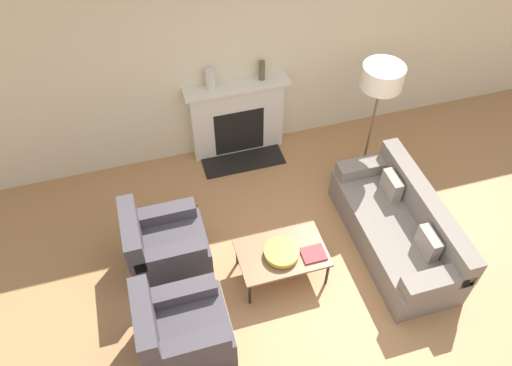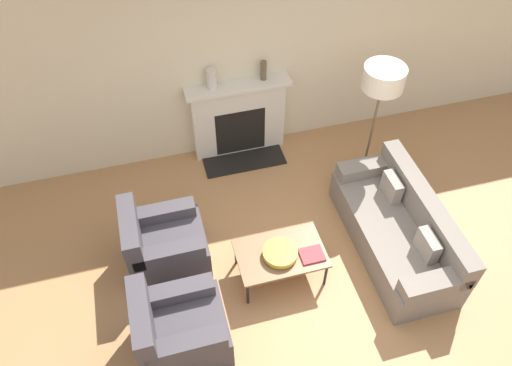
{
  "view_description": "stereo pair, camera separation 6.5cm",
  "coord_description": "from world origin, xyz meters",
  "px_view_note": "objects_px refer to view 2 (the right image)",
  "views": [
    {
      "loc": [
        -1.42,
        -2.54,
        4.87
      ],
      "look_at": [
        -0.3,
        1.34,
        0.45
      ],
      "focal_mm": 35.0,
      "sensor_mm": 36.0,
      "label": 1
    },
    {
      "loc": [
        -1.36,
        -2.56,
        4.87
      ],
      "look_at": [
        -0.3,
        1.34,
        0.45
      ],
      "focal_mm": 35.0,
      "sensor_mm": 36.0,
      "label": 2
    }
  ],
  "objects_px": {
    "couch": "(399,230)",
    "mantel_vase_left": "(212,79)",
    "mantel_vase_center_left": "(263,70)",
    "coffee_table": "(281,254)",
    "book": "(312,255)",
    "floor_lamp": "(383,83)",
    "fireplace": "(239,119)",
    "bowl": "(280,253)",
    "armchair_near": "(178,329)",
    "armchair_far": "(163,244)"
  },
  "relations": [
    {
      "from": "fireplace",
      "to": "bowl",
      "type": "bearing_deg",
      "value": -92.08
    },
    {
      "from": "fireplace",
      "to": "armchair_near",
      "type": "height_order",
      "value": "fireplace"
    },
    {
      "from": "fireplace",
      "to": "bowl",
      "type": "height_order",
      "value": "fireplace"
    },
    {
      "from": "fireplace",
      "to": "floor_lamp",
      "type": "xyz_separation_m",
      "value": [
        1.48,
        -0.9,
        0.93
      ]
    },
    {
      "from": "armchair_near",
      "to": "floor_lamp",
      "type": "bearing_deg",
      "value": -57.69
    },
    {
      "from": "floor_lamp",
      "to": "mantel_vase_center_left",
      "type": "height_order",
      "value": "floor_lamp"
    },
    {
      "from": "mantel_vase_center_left",
      "to": "fireplace",
      "type": "bearing_deg",
      "value": -177.52
    },
    {
      "from": "couch",
      "to": "book",
      "type": "distance_m",
      "value": 1.13
    },
    {
      "from": "couch",
      "to": "bowl",
      "type": "bearing_deg",
      "value": -88.11
    },
    {
      "from": "armchair_far",
      "to": "bowl",
      "type": "relative_size",
      "value": 2.28
    },
    {
      "from": "fireplace",
      "to": "couch",
      "type": "distance_m",
      "value": 2.51
    },
    {
      "from": "coffee_table",
      "to": "floor_lamp",
      "type": "height_order",
      "value": "floor_lamp"
    },
    {
      "from": "mantel_vase_left",
      "to": "mantel_vase_center_left",
      "type": "height_order",
      "value": "mantel_vase_left"
    },
    {
      "from": "bowl",
      "to": "armchair_near",
      "type": "bearing_deg",
      "value": -157.28
    },
    {
      "from": "armchair_near",
      "to": "bowl",
      "type": "height_order",
      "value": "armchair_near"
    },
    {
      "from": "mantel_vase_center_left",
      "to": "book",
      "type": "bearing_deg",
      "value": -92.19
    },
    {
      "from": "armchair_far",
      "to": "floor_lamp",
      "type": "bearing_deg",
      "value": -75.79
    },
    {
      "from": "book",
      "to": "mantel_vase_left",
      "type": "distance_m",
      "value": 2.46
    },
    {
      "from": "armchair_near",
      "to": "bowl",
      "type": "relative_size",
      "value": 2.28
    },
    {
      "from": "fireplace",
      "to": "bowl",
      "type": "relative_size",
      "value": 3.59
    },
    {
      "from": "armchair_far",
      "to": "floor_lamp",
      "type": "xyz_separation_m",
      "value": [
        2.75,
        0.7,
        1.16
      ]
    },
    {
      "from": "mantel_vase_center_left",
      "to": "armchair_near",
      "type": "bearing_deg",
      "value": -121.27
    },
    {
      "from": "book",
      "to": "mantel_vase_center_left",
      "type": "height_order",
      "value": "mantel_vase_center_left"
    },
    {
      "from": "couch",
      "to": "mantel_vase_left",
      "type": "xyz_separation_m",
      "value": [
        -1.68,
        2.1,
        0.95
      ]
    },
    {
      "from": "armchair_near",
      "to": "mantel_vase_left",
      "type": "bearing_deg",
      "value": -19.79
    },
    {
      "from": "coffee_table",
      "to": "mantel_vase_left",
      "type": "distance_m",
      "value": 2.31
    },
    {
      "from": "armchair_far",
      "to": "mantel_vase_center_left",
      "type": "bearing_deg",
      "value": -45.04
    },
    {
      "from": "floor_lamp",
      "to": "mantel_vase_center_left",
      "type": "relative_size",
      "value": 6.54
    },
    {
      "from": "mantel_vase_center_left",
      "to": "floor_lamp",
      "type": "bearing_deg",
      "value": -38.57
    },
    {
      "from": "coffee_table",
      "to": "bowl",
      "type": "relative_size",
      "value": 2.54
    },
    {
      "from": "bowl",
      "to": "mantel_vase_left",
      "type": "bearing_deg",
      "value": 96.4
    },
    {
      "from": "couch",
      "to": "coffee_table",
      "type": "relative_size",
      "value": 1.99
    },
    {
      "from": "mantel_vase_center_left",
      "to": "coffee_table",
      "type": "bearing_deg",
      "value": -100.62
    },
    {
      "from": "couch",
      "to": "armchair_far",
      "type": "distance_m",
      "value": 2.68
    },
    {
      "from": "bowl",
      "to": "mantel_vase_left",
      "type": "xyz_separation_m",
      "value": [
        -0.24,
        2.15,
        0.79
      ]
    },
    {
      "from": "fireplace",
      "to": "coffee_table",
      "type": "xyz_separation_m",
      "value": [
        -0.06,
        -2.11,
        -0.17
      ]
    },
    {
      "from": "fireplace",
      "to": "floor_lamp",
      "type": "bearing_deg",
      "value": -31.2
    },
    {
      "from": "fireplace",
      "to": "bowl",
      "type": "distance_m",
      "value": 2.14
    },
    {
      "from": "fireplace",
      "to": "armchair_near",
      "type": "relative_size",
      "value": 1.58
    },
    {
      "from": "coffee_table",
      "to": "mantel_vase_center_left",
      "type": "distance_m",
      "value": 2.33
    },
    {
      "from": "bowl",
      "to": "book",
      "type": "distance_m",
      "value": 0.34
    },
    {
      "from": "armchair_near",
      "to": "couch",
      "type": "bearing_deg",
      "value": -78.25
    },
    {
      "from": "mantel_vase_center_left",
      "to": "bowl",
      "type": "bearing_deg",
      "value": -100.92
    },
    {
      "from": "armchair_near",
      "to": "book",
      "type": "distance_m",
      "value": 1.58
    },
    {
      "from": "fireplace",
      "to": "mantel_vase_center_left",
      "type": "xyz_separation_m",
      "value": [
        0.34,
        0.01,
        0.7
      ]
    },
    {
      "from": "armchair_near",
      "to": "bowl",
      "type": "xyz_separation_m",
      "value": [
        1.2,
        0.5,
        0.14
      ]
    },
    {
      "from": "book",
      "to": "mantel_vase_center_left",
      "type": "relative_size",
      "value": 0.99
    },
    {
      "from": "bowl",
      "to": "book",
      "type": "bearing_deg",
      "value": -15.36
    },
    {
      "from": "armchair_near",
      "to": "armchair_far",
      "type": "xyz_separation_m",
      "value": [
        0.0,
        1.04,
        0.0
      ]
    },
    {
      "from": "fireplace",
      "to": "book",
      "type": "relative_size",
      "value": 5.31
    }
  ]
}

